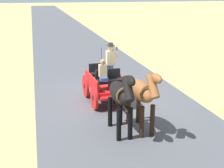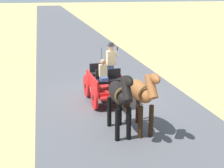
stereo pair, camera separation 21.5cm
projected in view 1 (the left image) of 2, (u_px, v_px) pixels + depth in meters
name	position (u px, v px, depth m)	size (l,w,h in m)	color
ground_plane	(112.00, 97.00, 13.43)	(200.00, 200.00, 0.00)	tan
road_surface	(112.00, 97.00, 13.43)	(6.55, 160.00, 0.01)	#4C4C51
horse_drawn_carriage	(105.00, 83.00, 12.63)	(1.52, 4.51, 2.50)	red
horse_near_side	(142.00, 93.00, 9.81)	(0.69, 2.14, 2.21)	brown
horse_off_side	(121.00, 95.00, 9.61)	(0.57, 2.13, 2.21)	black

